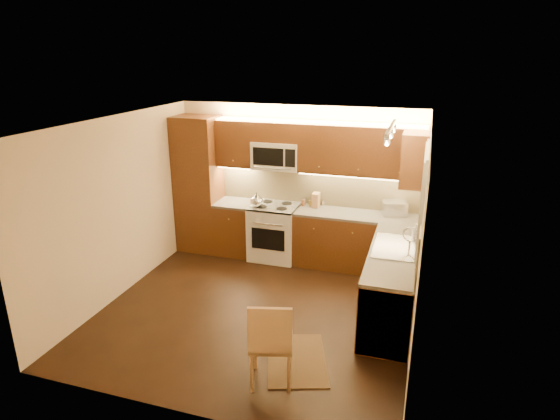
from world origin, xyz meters
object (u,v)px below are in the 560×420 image
(stove, at_px, (274,232))
(dining_chair, at_px, (271,340))
(toaster_oven, at_px, (394,208))
(knife_block, at_px, (316,200))
(kettle, at_px, (257,200))
(microwave, at_px, (277,155))
(sink, at_px, (395,242))
(soap_bottle, at_px, (416,230))

(stove, bearing_deg, dining_chair, -72.56)
(toaster_oven, height_order, knife_block, knife_block)
(kettle, bearing_deg, microwave, 35.51)
(sink, distance_m, toaster_oven, 1.30)
(knife_block, height_order, soap_bottle, knife_block)
(knife_block, bearing_deg, stove, -164.10)
(microwave, xyz_separation_m, sink, (2.00, -1.26, -0.74))
(stove, bearing_deg, soap_bottle, -17.05)
(sink, distance_m, kettle, 2.44)
(dining_chair, bearing_deg, soap_bottle, 45.25)
(kettle, bearing_deg, stove, 18.83)
(stove, bearing_deg, microwave, 90.00)
(toaster_oven, bearing_deg, microwave, 162.82)
(kettle, relative_size, soap_bottle, 1.29)
(microwave, distance_m, soap_bottle, 2.49)
(sink, distance_m, knife_block, 1.88)
(sink, distance_m, dining_chair, 2.19)
(toaster_oven, relative_size, soap_bottle, 1.83)
(sink, relative_size, knife_block, 3.67)
(stove, xyz_separation_m, kettle, (-0.24, -0.17, 0.59))
(toaster_oven, bearing_deg, knife_block, 161.31)
(microwave, relative_size, knife_block, 3.24)
(stove, xyz_separation_m, dining_chair, (0.94, -2.98, 0.03))
(toaster_oven, distance_m, soap_bottle, 0.93)
(toaster_oven, bearing_deg, dining_chair, -125.01)
(toaster_oven, height_order, dining_chair, toaster_oven)
(sink, xyz_separation_m, dining_chair, (-1.06, -1.85, -0.48))
(knife_block, bearing_deg, toaster_oven, -0.00)
(sink, bearing_deg, toaster_oven, 95.06)
(stove, height_order, knife_block, knife_block)
(toaster_oven, distance_m, dining_chair, 3.33)
(stove, bearing_deg, knife_block, 15.41)
(kettle, xyz_separation_m, soap_bottle, (2.48, -0.52, -0.05))
(toaster_oven, bearing_deg, stove, 166.91)
(sink, bearing_deg, microwave, 147.79)
(microwave, height_order, dining_chair, microwave)
(sink, height_order, soap_bottle, soap_bottle)
(microwave, bearing_deg, knife_block, 3.87)
(microwave, xyz_separation_m, kettle, (-0.24, -0.30, -0.67))
(dining_chair, bearing_deg, stove, 92.37)
(microwave, bearing_deg, soap_bottle, -20.15)
(sink, bearing_deg, knife_block, 136.01)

